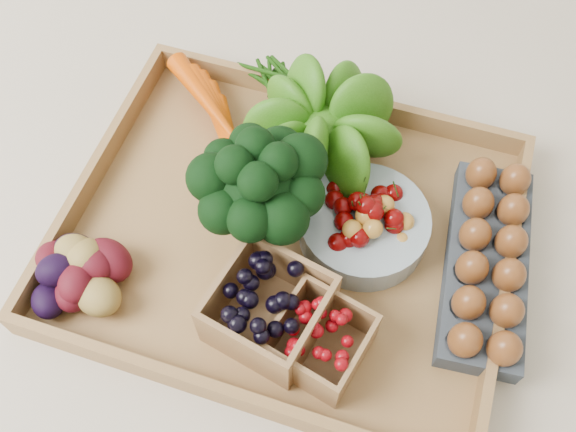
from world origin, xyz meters
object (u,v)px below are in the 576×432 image
(cherry_bowl, at_px, (364,226))
(broccoli, at_px, (259,204))
(egg_carton, at_px, (486,265))
(tray, at_px, (288,236))

(cherry_bowl, bearing_deg, broccoli, -165.23)
(broccoli, xyz_separation_m, cherry_bowl, (0.12, 0.03, -0.04))
(cherry_bowl, xyz_separation_m, egg_carton, (0.15, -0.00, -0.01))
(egg_carton, bearing_deg, broccoli, -179.03)
(tray, relative_size, cherry_bowl, 3.39)
(cherry_bowl, distance_m, egg_carton, 0.16)
(broccoli, bearing_deg, cherry_bowl, 14.77)
(cherry_bowl, bearing_deg, tray, -162.18)
(tray, xyz_separation_m, cherry_bowl, (0.09, 0.03, 0.03))
(tray, distance_m, broccoli, 0.08)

